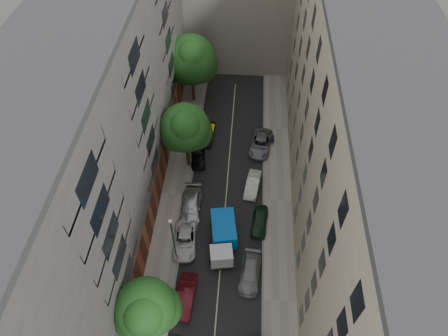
# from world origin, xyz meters

# --- Properties ---
(ground) EXTENTS (120.00, 120.00, 0.00)m
(ground) POSITION_xyz_m (0.00, 0.00, 0.00)
(ground) COLOR #4C4C49
(ground) RESTS_ON ground
(road_surface) EXTENTS (8.00, 44.00, 0.02)m
(road_surface) POSITION_xyz_m (0.00, 0.00, 0.01)
(road_surface) COLOR black
(road_surface) RESTS_ON ground
(sidewalk_left) EXTENTS (3.00, 44.00, 0.15)m
(sidewalk_left) POSITION_xyz_m (-5.50, 0.00, 0.07)
(sidewalk_left) COLOR gray
(sidewalk_left) RESTS_ON ground
(sidewalk_right) EXTENTS (3.00, 44.00, 0.15)m
(sidewalk_right) POSITION_xyz_m (5.50, 0.00, 0.07)
(sidewalk_right) COLOR gray
(sidewalk_right) RESTS_ON ground
(building_left) EXTENTS (8.00, 44.00, 20.00)m
(building_left) POSITION_xyz_m (-11.00, 0.00, 10.00)
(building_left) COLOR #494744
(building_left) RESTS_ON ground
(building_right) EXTENTS (8.00, 44.00, 20.00)m
(building_right) POSITION_xyz_m (11.00, 0.00, 10.00)
(building_right) COLOR tan
(building_right) RESTS_ON ground
(tarp_truck) EXTENTS (2.98, 5.81, 2.55)m
(tarp_truck) POSITION_xyz_m (0.09, -5.68, 1.40)
(tarp_truck) COLOR black
(tarp_truck) RESTS_ON ground
(car_left_1) EXTENTS (1.71, 4.34, 1.41)m
(car_left_1) POSITION_xyz_m (-2.80, -11.40, 0.70)
(car_left_1) COLOR #4C0F16
(car_left_1) RESTS_ON ground
(car_left_2) EXTENTS (2.45, 4.80, 1.30)m
(car_left_2) POSITION_xyz_m (-3.60, -5.80, 0.65)
(car_left_2) COLOR silver
(car_left_2) RESTS_ON ground
(car_left_3) EXTENTS (2.19, 5.18, 1.49)m
(car_left_3) POSITION_xyz_m (-3.52, -1.79, 0.75)
(car_left_3) COLOR #B1B1B6
(car_left_3) RESTS_ON ground
(car_left_4) EXTENTS (2.18, 4.24, 1.38)m
(car_left_4) POSITION_xyz_m (-3.60, 5.40, 0.69)
(car_left_4) COLOR black
(car_left_4) RESTS_ON ground
(car_left_5) EXTENTS (1.56, 4.03, 1.31)m
(car_left_5) POSITION_xyz_m (-2.80, 9.00, 0.65)
(car_left_5) COLOR black
(car_left_5) RESTS_ON ground
(car_right_1) EXTENTS (2.20, 4.56, 1.28)m
(car_right_1) POSITION_xyz_m (2.80, -8.80, 0.64)
(car_right_1) COLOR gray
(car_right_1) RESTS_ON ground
(car_right_2) EXTENTS (1.89, 3.94, 1.30)m
(car_right_2) POSITION_xyz_m (3.60, -3.12, 0.65)
(car_right_2) COLOR black
(car_right_2) RESTS_ON ground
(car_right_3) EXTENTS (1.96, 4.09, 1.29)m
(car_right_3) POSITION_xyz_m (2.80, 1.60, 0.65)
(car_right_3) COLOR silver
(car_right_3) RESTS_ON ground
(car_right_4) EXTENTS (3.05, 5.28, 1.39)m
(car_right_4) POSITION_xyz_m (3.60, 7.80, 0.69)
(car_right_4) COLOR slate
(car_right_4) RESTS_ON ground
(tree_near) EXTENTS (5.00, 4.69, 7.64)m
(tree_near) POSITION_xyz_m (-4.96, -14.59, 5.18)
(tree_near) COLOR #382619
(tree_near) RESTS_ON sidewalk_left
(tree_mid) EXTENTS (5.51, 5.27, 8.52)m
(tree_mid) POSITION_xyz_m (-4.50, 4.30, 5.76)
(tree_mid) COLOR #382619
(tree_mid) RESTS_ON sidewalk_left
(tree_far) EXTENTS (6.35, 6.22, 9.33)m
(tree_far) POSITION_xyz_m (-5.28, 15.87, 6.17)
(tree_far) COLOR #382619
(tree_far) RESTS_ON sidewalk_left
(lamp_post) EXTENTS (0.36, 0.36, 6.52)m
(lamp_post) POSITION_xyz_m (-4.20, -7.50, 4.16)
(lamp_post) COLOR #195824
(lamp_post) RESTS_ON sidewalk_left
(pedestrian) EXTENTS (0.66, 0.55, 1.53)m
(pedestrian) POSITION_xyz_m (4.97, 8.39, 0.92)
(pedestrian) COLOR black
(pedestrian) RESTS_ON sidewalk_right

